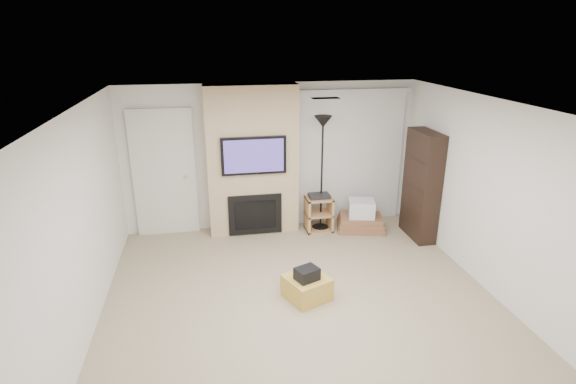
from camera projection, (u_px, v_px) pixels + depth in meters
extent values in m
cube|color=tan|center=(306.00, 311.00, 5.58)|extent=(5.00, 5.50, 0.00)
cube|color=white|center=(309.00, 109.00, 4.74)|extent=(5.00, 5.50, 0.00)
cube|color=white|center=(271.00, 157.00, 7.71)|extent=(5.00, 0.00, 2.50)
cube|color=white|center=(76.00, 235.00, 4.73)|extent=(0.00, 5.50, 2.50)
cube|color=white|center=(503.00, 204.00, 5.59)|extent=(0.00, 5.50, 2.50)
cube|color=silver|center=(326.00, 98.00, 5.55)|extent=(0.35, 0.18, 0.01)
cube|color=gold|center=(307.00, 288.00, 5.81)|extent=(0.66, 0.66, 0.30)
cube|color=black|center=(307.00, 274.00, 5.69)|extent=(0.34, 0.31, 0.16)
cube|color=tan|center=(252.00, 161.00, 7.46)|extent=(1.50, 0.40, 2.50)
cube|color=black|center=(254.00, 156.00, 7.20)|extent=(1.05, 0.06, 0.62)
cube|color=navy|center=(254.00, 156.00, 7.16)|extent=(0.96, 0.00, 0.54)
cube|color=black|center=(255.00, 214.00, 7.56)|extent=(0.90, 0.04, 0.70)
cube|color=black|center=(255.00, 215.00, 7.54)|extent=(0.70, 0.02, 0.50)
cube|color=silver|center=(164.00, 173.00, 7.42)|extent=(1.02, 0.08, 2.14)
cube|color=#B7B1A8|center=(165.00, 176.00, 7.44)|extent=(0.90, 0.05, 2.05)
cylinder|color=silver|center=(186.00, 177.00, 7.46)|extent=(0.07, 0.06, 0.07)
cube|color=silver|center=(354.00, 91.00, 7.53)|extent=(1.98, 0.10, 0.08)
cube|color=white|center=(350.00, 159.00, 7.94)|extent=(1.90, 0.03, 2.29)
cylinder|color=black|center=(320.00, 227.00, 7.93)|extent=(0.29, 0.29, 0.03)
cylinder|color=black|center=(322.00, 177.00, 7.61)|extent=(0.03, 0.03, 1.85)
cone|color=black|center=(323.00, 122.00, 7.29)|extent=(0.29, 0.29, 0.19)
cube|color=tan|center=(307.00, 215.00, 7.74)|extent=(0.04, 0.38, 0.60)
cube|color=tan|center=(330.00, 213.00, 7.81)|extent=(0.04, 0.38, 0.60)
cube|color=tan|center=(318.00, 229.00, 7.87)|extent=(0.45, 0.38, 0.03)
cube|color=tan|center=(319.00, 214.00, 7.77)|extent=(0.45, 0.38, 0.03)
cube|color=tan|center=(319.00, 198.00, 7.68)|extent=(0.45, 0.38, 0.03)
cube|color=black|center=(319.00, 196.00, 7.66)|extent=(0.35, 0.25, 0.06)
cube|color=brown|center=(360.00, 226.00, 7.89)|extent=(0.91, 0.77, 0.09)
cube|color=brown|center=(361.00, 222.00, 7.87)|extent=(0.87, 0.73, 0.08)
cube|color=brown|center=(361.00, 218.00, 7.84)|extent=(0.82, 0.68, 0.08)
cube|color=silver|center=(361.00, 208.00, 7.78)|extent=(0.52, 0.48, 0.29)
cube|color=black|center=(422.00, 185.00, 7.34)|extent=(0.30, 0.80, 1.80)
cube|color=black|center=(418.00, 211.00, 7.49)|extent=(0.26, 0.72, 0.02)
cube|color=black|center=(420.00, 186.00, 7.34)|extent=(0.26, 0.72, 0.02)
cube|color=black|center=(423.00, 159.00, 7.19)|extent=(0.26, 0.72, 0.02)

